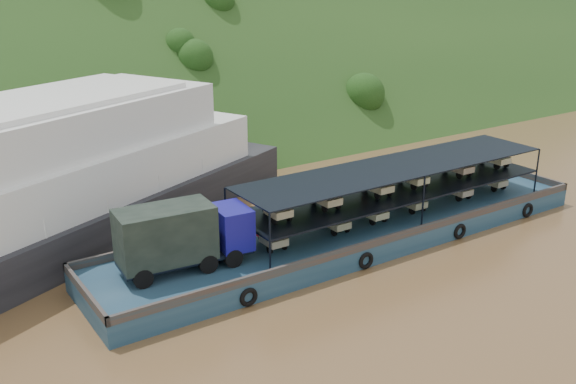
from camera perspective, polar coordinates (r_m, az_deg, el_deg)
ground at (r=41.25m, az=4.65°, el=-4.83°), size 160.00×160.00×0.00m
hillside at (r=71.49m, az=-13.55°, el=5.10°), size 140.00×39.60×39.60m
cargo_barge at (r=40.79m, az=4.46°, el=-3.24°), size 35.00×7.18×4.91m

